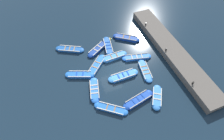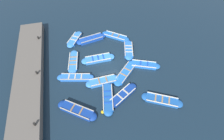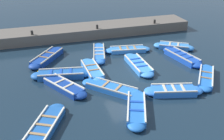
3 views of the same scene
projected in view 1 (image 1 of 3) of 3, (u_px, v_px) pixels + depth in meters
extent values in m
plane|color=#162838|center=(111.00, 72.00, 21.65)|extent=(120.00, 120.00, 0.00)
cube|color=blue|center=(97.00, 66.00, 22.05)|extent=(2.83, 2.79, 0.30)
ellipsoid|color=blue|center=(91.00, 74.00, 21.22)|extent=(1.26, 1.26, 0.30)
ellipsoid|color=blue|center=(102.00, 57.00, 22.88)|extent=(1.26, 1.26, 0.30)
cube|color=#B2AD9E|center=(100.00, 66.00, 21.79)|extent=(2.18, 2.13, 0.07)
cube|color=#B2AD9E|center=(93.00, 64.00, 22.01)|extent=(2.18, 2.13, 0.07)
cube|color=#9E7A51|center=(95.00, 67.00, 21.68)|extent=(0.68, 0.70, 0.04)
cube|color=#9E7A51|center=(98.00, 62.00, 22.15)|extent=(0.68, 0.70, 0.04)
cube|color=blue|center=(111.00, 109.00, 18.52)|extent=(2.85, 2.44, 0.30)
ellipsoid|color=blue|center=(98.00, 105.00, 18.76)|extent=(1.10, 1.10, 0.30)
ellipsoid|color=blue|center=(124.00, 112.00, 18.29)|extent=(1.10, 1.10, 0.30)
cube|color=silver|center=(110.00, 111.00, 18.16)|extent=(2.35, 1.80, 0.07)
cube|color=silver|center=(112.00, 105.00, 18.60)|extent=(2.35, 1.80, 0.07)
cube|color=olive|center=(107.00, 107.00, 18.45)|extent=(0.56, 0.67, 0.04)
cube|color=olive|center=(115.00, 109.00, 18.32)|extent=(0.56, 0.67, 0.04)
cube|color=#3884E0|center=(157.00, 97.00, 19.30)|extent=(2.04, 2.46, 0.36)
ellipsoid|color=#3884E0|center=(156.00, 107.00, 18.62)|extent=(1.23, 1.24, 0.36)
ellipsoid|color=#3884E0|center=(157.00, 88.00, 19.99)|extent=(1.23, 1.24, 0.36)
cube|color=silver|center=(161.00, 97.00, 19.08)|extent=(1.28, 1.96, 0.07)
cube|color=silver|center=(153.00, 96.00, 19.18)|extent=(1.28, 1.96, 0.07)
cube|color=beige|center=(157.00, 99.00, 18.95)|extent=(0.79, 0.57, 0.04)
cube|color=beige|center=(157.00, 94.00, 19.34)|extent=(0.79, 0.57, 0.04)
cube|color=navy|center=(98.00, 49.00, 23.73)|extent=(2.88, 2.21, 0.35)
ellipsoid|color=navy|center=(91.00, 55.00, 23.05)|extent=(1.14, 1.13, 0.35)
ellipsoid|color=navy|center=(104.00, 43.00, 24.40)|extent=(1.14, 1.13, 0.35)
cube|color=silver|center=(100.00, 49.00, 23.41)|extent=(2.41, 1.49, 0.07)
cube|color=silver|center=(95.00, 47.00, 23.71)|extent=(2.41, 1.49, 0.07)
cube|color=beige|center=(96.00, 50.00, 23.38)|extent=(0.52, 0.74, 0.04)
cube|color=beige|center=(99.00, 46.00, 23.76)|extent=(0.52, 0.74, 0.04)
cube|color=navy|center=(126.00, 38.00, 25.04)|extent=(3.06, 2.59, 0.38)
ellipsoid|color=navy|center=(116.00, 36.00, 25.28)|extent=(1.25, 1.24, 0.38)
ellipsoid|color=navy|center=(137.00, 40.00, 24.81)|extent=(1.25, 1.24, 0.38)
cube|color=#B2AD9E|center=(126.00, 39.00, 24.61)|extent=(2.49, 1.85, 0.07)
cube|color=#B2AD9E|center=(127.00, 35.00, 25.12)|extent=(2.49, 1.85, 0.07)
cube|color=olive|center=(123.00, 36.00, 24.94)|extent=(0.61, 0.76, 0.04)
cube|color=olive|center=(129.00, 37.00, 24.81)|extent=(0.61, 0.76, 0.04)
cube|color=#3884E0|center=(123.00, 76.00, 21.07)|extent=(2.93, 1.04, 0.34)
ellipsoid|color=#3884E0|center=(112.00, 80.00, 20.74)|extent=(0.97, 0.94, 0.34)
ellipsoid|color=#3884E0|center=(134.00, 72.00, 21.40)|extent=(0.97, 0.94, 0.34)
cube|color=beige|center=(125.00, 78.00, 20.64)|extent=(2.87, 0.10, 0.07)
cube|color=beige|center=(122.00, 72.00, 21.16)|extent=(2.87, 0.10, 0.07)
cube|color=#1947B7|center=(119.00, 76.00, 20.78)|extent=(0.15, 0.89, 0.04)
cube|color=#1947B7|center=(123.00, 75.00, 20.92)|extent=(0.15, 0.89, 0.04)
cube|color=#1947B7|center=(128.00, 73.00, 21.06)|extent=(0.15, 0.89, 0.04)
cube|color=#3884E0|center=(145.00, 71.00, 21.56)|extent=(1.37, 2.83, 0.29)
ellipsoid|color=#3884E0|center=(149.00, 80.00, 20.77)|extent=(1.02, 1.04, 0.29)
ellipsoid|color=#3884E0|center=(142.00, 62.00, 22.36)|extent=(1.02, 1.04, 0.29)
cube|color=silver|center=(149.00, 69.00, 21.48)|extent=(0.49, 2.63, 0.07)
cube|color=silver|center=(142.00, 70.00, 21.36)|extent=(0.49, 2.63, 0.07)
cube|color=#9E7A51|center=(147.00, 74.00, 21.09)|extent=(0.86, 0.27, 0.04)
cube|color=#9E7A51|center=(145.00, 70.00, 21.43)|extent=(0.86, 0.27, 0.04)
cube|color=#9E7A51|center=(144.00, 66.00, 21.77)|extent=(0.86, 0.27, 0.04)
cube|color=#1947B7|center=(138.00, 100.00, 19.10)|extent=(3.09, 1.49, 0.39)
ellipsoid|color=#1947B7|center=(127.00, 107.00, 18.62)|extent=(1.04, 1.02, 0.39)
ellipsoid|color=#1947B7|center=(149.00, 93.00, 19.58)|extent=(1.04, 1.02, 0.39)
cube|color=#B2AD9E|center=(141.00, 102.00, 18.70)|extent=(2.86, 0.64, 0.07)
cube|color=#B2AD9E|center=(136.00, 96.00, 19.13)|extent=(2.86, 0.64, 0.07)
cube|color=#1947B7|center=(134.00, 102.00, 18.72)|extent=(0.30, 0.84, 0.04)
cube|color=#1947B7|center=(138.00, 99.00, 18.93)|extent=(0.30, 0.84, 0.04)
cube|color=#1947B7|center=(143.00, 96.00, 19.13)|extent=(0.30, 0.84, 0.04)
cube|color=#3884E0|center=(114.00, 57.00, 22.90)|extent=(2.76, 1.01, 0.37)
ellipsoid|color=#3884E0|center=(104.00, 60.00, 22.57)|extent=(0.90, 0.87, 0.37)
ellipsoid|color=#3884E0|center=(123.00, 54.00, 23.23)|extent=(0.90, 0.87, 0.37)
cube|color=beige|center=(115.00, 58.00, 22.49)|extent=(2.68, 0.18, 0.07)
cube|color=beige|center=(113.00, 53.00, 22.95)|extent=(2.68, 0.18, 0.07)
cube|color=olive|center=(111.00, 57.00, 22.64)|extent=(0.17, 0.81, 0.04)
cube|color=olive|center=(117.00, 55.00, 22.83)|extent=(0.17, 0.81, 0.04)
cube|color=blue|center=(80.00, 75.00, 21.18)|extent=(2.89, 1.87, 0.32)
ellipsoid|color=blue|center=(69.00, 75.00, 21.18)|extent=(1.13, 1.11, 0.32)
ellipsoid|color=blue|center=(91.00, 75.00, 21.17)|extent=(1.13, 1.11, 0.32)
cube|color=silver|center=(79.00, 77.00, 20.76)|extent=(2.53, 1.07, 0.07)
cube|color=silver|center=(80.00, 71.00, 21.27)|extent=(2.53, 1.07, 0.07)
cube|color=#1947B7|center=(76.00, 74.00, 21.03)|extent=(0.43, 0.81, 0.04)
cube|color=#1947B7|center=(83.00, 74.00, 21.03)|extent=(0.43, 0.81, 0.04)
cube|color=#1E59AD|center=(108.00, 46.00, 24.02)|extent=(1.45, 3.02, 0.39)
ellipsoid|color=#1E59AD|center=(110.00, 54.00, 23.17)|extent=(1.02, 1.05, 0.39)
ellipsoid|color=#1E59AD|center=(106.00, 39.00, 24.88)|extent=(1.02, 1.05, 0.39)
cube|color=beige|center=(111.00, 45.00, 23.89)|extent=(0.58, 2.81, 0.07)
cube|color=beige|center=(105.00, 46.00, 23.79)|extent=(0.58, 2.81, 0.07)
cube|color=#1947B7|center=(109.00, 48.00, 23.49)|extent=(0.85, 0.29, 0.04)
cube|color=#1947B7|center=(108.00, 45.00, 23.85)|extent=(0.85, 0.29, 0.04)
cube|color=#1947B7|center=(107.00, 42.00, 24.21)|extent=(0.85, 0.29, 0.04)
cube|color=blue|center=(137.00, 57.00, 22.86)|extent=(3.21, 1.55, 0.32)
ellipsoid|color=blue|center=(125.00, 59.00, 22.73)|extent=(0.97, 0.95, 0.32)
ellipsoid|color=blue|center=(148.00, 56.00, 22.98)|extent=(0.97, 0.95, 0.32)
cube|color=#B2AD9E|center=(138.00, 59.00, 22.47)|extent=(2.96, 0.79, 0.07)
cube|color=#B2AD9E|center=(136.00, 54.00, 22.93)|extent=(2.96, 0.79, 0.07)
cube|color=beige|center=(132.00, 57.00, 22.66)|extent=(0.31, 0.76, 0.04)
cube|color=beige|center=(137.00, 56.00, 22.71)|extent=(0.31, 0.76, 0.04)
cube|color=beige|center=(142.00, 56.00, 22.77)|extent=(0.31, 0.76, 0.04)
cube|color=blue|center=(94.00, 90.00, 19.88)|extent=(1.55, 2.64, 0.35)
ellipsoid|color=blue|center=(95.00, 100.00, 19.14)|extent=(1.10, 1.12, 0.35)
ellipsoid|color=blue|center=(94.00, 81.00, 20.61)|extent=(1.10, 1.12, 0.35)
cube|color=beige|center=(98.00, 88.00, 19.74)|extent=(0.67, 2.37, 0.07)
cube|color=beige|center=(90.00, 89.00, 19.67)|extent=(0.67, 2.37, 0.07)
cube|color=beige|center=(95.00, 93.00, 19.40)|extent=(0.87, 0.35, 0.04)
cube|color=beige|center=(94.00, 89.00, 19.72)|extent=(0.87, 0.35, 0.04)
cube|color=beige|center=(94.00, 85.00, 20.03)|extent=(0.87, 0.35, 0.04)
cube|color=#1E59AD|center=(70.00, 49.00, 23.75)|extent=(3.14, 2.26, 0.31)
ellipsoid|color=#1E59AD|center=(59.00, 48.00, 23.85)|extent=(1.23, 1.22, 0.31)
ellipsoid|color=#1E59AD|center=(81.00, 50.00, 23.65)|extent=(1.23, 1.22, 0.31)
cube|color=silver|center=(69.00, 51.00, 23.33)|extent=(2.67, 1.45, 0.07)
cube|color=silver|center=(70.00, 46.00, 23.86)|extent=(2.67, 1.45, 0.07)
cube|color=#9E7A51|center=(65.00, 48.00, 23.65)|extent=(0.52, 0.82, 0.04)
cube|color=#9E7A51|center=(70.00, 48.00, 23.61)|extent=(0.52, 0.82, 0.04)
cube|color=#9E7A51|center=(74.00, 49.00, 23.57)|extent=(0.52, 0.82, 0.04)
cube|color=#605951|center=(172.00, 51.00, 23.21)|extent=(2.74, 17.83, 0.90)
cylinder|color=black|center=(193.00, 83.00, 19.39)|extent=(0.20, 0.20, 0.35)
cylinder|color=black|center=(166.00, 49.00, 22.49)|extent=(0.20, 0.20, 0.35)
cylinder|color=black|center=(146.00, 24.00, 25.59)|extent=(0.20, 0.20, 0.35)
sphere|color=#EAB214|center=(110.00, 39.00, 24.95)|extent=(0.32, 0.32, 0.32)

